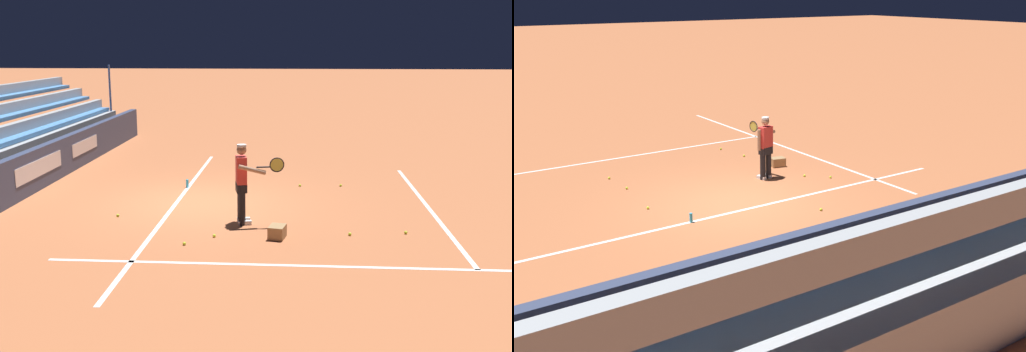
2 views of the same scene
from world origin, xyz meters
TOP-DOWN VIEW (x-y plane):
  - ground_plane at (0.00, 0.00)m, footprint 160.00×160.00m
  - court_baseline_white at (0.00, -0.50)m, footprint 12.00×0.10m
  - court_sideline_white at (4.11, 4.00)m, footprint 0.10×12.00m
  - court_service_line_white at (0.00, 5.50)m, footprint 8.22×0.10m
  - back_wall_sponsor_board at (-0.01, -4.44)m, footprint 21.35×0.25m
  - bleacher_stand at (0.00, -6.27)m, footprint 20.28×2.40m
  - tennis_player at (1.67, 1.26)m, footprint 0.59×1.05m
  - ball_box_cardboard at (2.63, 2.03)m, footprint 0.45×0.38m
  - tennis_ball_stray_back at (-1.82, 2.49)m, footprint 0.07×0.07m
  - tennis_ball_by_box at (-1.95, 0.81)m, footprint 0.07×0.07m
  - tennis_ball_far_right at (2.37, 3.48)m, footprint 0.07×0.07m
  - tennis_ball_on_baseline at (-1.89, 3.59)m, footprint 0.07×0.07m
  - tennis_ball_midcourt at (2.19, 4.62)m, footprint 0.07×0.07m
  - tennis_ball_far_left at (3.17, 0.27)m, footprint 0.07×0.07m
  - tennis_ball_near_player at (2.66, 0.78)m, footprint 0.07×0.07m
  - tennis_ball_toward_net at (1.37, -1.56)m, footprint 0.07×0.07m
  - water_bottle at (-1.49, -0.52)m, footprint 0.07×0.07m

SIDE VIEW (x-z plane):
  - ground_plane at x=0.00m, z-range 0.00..0.00m
  - court_baseline_white at x=0.00m, z-range 0.00..0.01m
  - court_sideline_white at x=4.11m, z-range 0.00..0.01m
  - court_service_line_white at x=0.00m, z-range 0.00..0.01m
  - tennis_ball_stray_back at x=-1.82m, z-range 0.00..0.07m
  - tennis_ball_by_box at x=-1.95m, z-range 0.00..0.07m
  - tennis_ball_far_right at x=2.37m, z-range 0.00..0.07m
  - tennis_ball_on_baseline at x=-1.89m, z-range 0.00..0.07m
  - tennis_ball_midcourt at x=2.19m, z-range 0.00..0.07m
  - tennis_ball_far_left at x=3.17m, z-range 0.00..0.07m
  - tennis_ball_near_player at x=2.66m, z-range 0.00..0.07m
  - tennis_ball_toward_net at x=1.37m, z-range 0.00..0.07m
  - water_bottle at x=-1.49m, z-range 0.00..0.22m
  - ball_box_cardboard at x=2.63m, z-range 0.00..0.26m
  - back_wall_sponsor_board at x=-0.01m, z-range 0.00..1.10m
  - bleacher_stand at x=0.00m, z-range -0.75..2.20m
  - tennis_player at x=1.67m, z-range 0.04..1.75m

